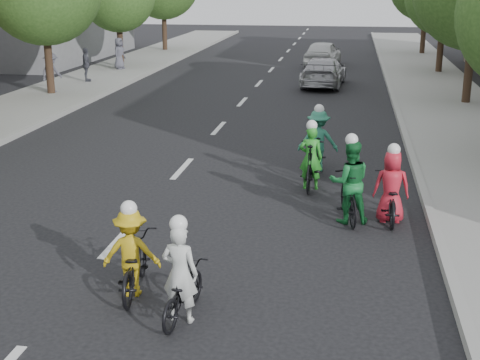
% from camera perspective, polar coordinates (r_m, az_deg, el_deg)
% --- Properties ---
extents(ground, '(120.00, 120.00, 0.00)m').
position_cam_1_polar(ground, '(13.16, -10.26, -4.95)').
color(ground, black).
rests_on(ground, ground).
extents(curb_left, '(0.18, 80.00, 0.18)m').
position_cam_1_polar(curb_left, '(24.29, -16.04, 4.97)').
color(curb_left, '#999993').
rests_on(curb_left, ground).
extents(sidewalk_right, '(4.00, 80.00, 0.15)m').
position_cam_1_polar(sidewalk_right, '(22.32, 18.80, 3.67)').
color(sidewalk_right, gray).
rests_on(sidewalk_right, ground).
extents(curb_right, '(0.18, 80.00, 0.18)m').
position_cam_1_polar(curb_right, '(22.07, 13.80, 3.99)').
color(curb_right, '#999993').
rests_on(curb_right, ground).
extents(cyclist_0, '(0.72, 1.58, 1.64)m').
position_cam_1_polar(cyclist_0, '(9.92, -5.02, -8.94)').
color(cyclist_0, black).
rests_on(cyclist_0, ground).
extents(cyclist_1, '(1.06, 1.56, 1.75)m').
position_cam_1_polar(cyclist_1, '(17.46, 6.67, 3.01)').
color(cyclist_1, black).
rests_on(cyclist_1, ground).
extents(cyclist_2, '(0.98, 1.83, 1.57)m').
position_cam_1_polar(cyclist_2, '(10.75, -9.15, -6.70)').
color(cyclist_2, black).
rests_on(cyclist_2, ground).
extents(cyclist_3, '(0.75, 1.80, 1.66)m').
position_cam_1_polar(cyclist_3, '(14.08, 12.74, -1.15)').
color(cyclist_3, black).
rests_on(cyclist_3, ground).
extents(cyclist_4, '(0.57, 1.88, 1.67)m').
position_cam_1_polar(cyclist_4, '(15.97, 6.06, 1.47)').
color(cyclist_4, black).
rests_on(cyclist_4, ground).
extents(cyclist_5, '(0.94, 1.79, 1.87)m').
position_cam_1_polar(cyclist_5, '(13.83, 9.31, -0.72)').
color(cyclist_5, black).
rests_on(cyclist_5, ground).
extents(follow_car_lead, '(2.13, 4.66, 1.32)m').
position_cam_1_polar(follow_car_lead, '(31.47, 7.14, 9.14)').
color(follow_car_lead, '#A6A6AB').
rests_on(follow_car_lead, ground).
extents(follow_car_trail, '(2.18, 4.38, 1.43)m').
position_cam_1_polar(follow_car_trail, '(38.79, 7.08, 10.68)').
color(follow_car_trail, white).
rests_on(follow_car_trail, ground).
extents(spectator_0, '(0.94, 1.22, 1.66)m').
position_cam_1_polar(spectator_0, '(29.72, -15.79, 8.82)').
color(spectator_0, '#555563').
rests_on(spectator_0, sidewalk_left).
extents(spectator_1, '(0.69, 0.99, 1.56)m').
position_cam_1_polar(spectator_1, '(32.47, -12.99, 9.57)').
color(spectator_1, '#4C4D59').
rests_on(spectator_1, sidewalk_left).
extents(spectator_2, '(0.69, 0.90, 1.64)m').
position_cam_1_polar(spectator_2, '(36.66, -10.26, 10.58)').
color(spectator_2, '#535361').
rests_on(spectator_2, sidewalk_left).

